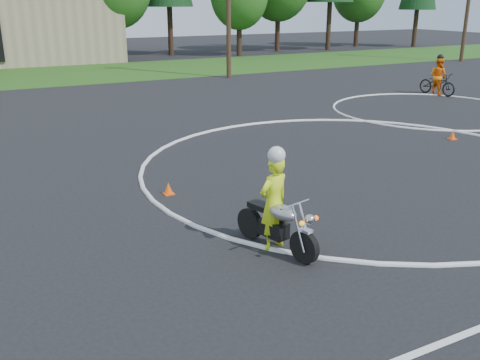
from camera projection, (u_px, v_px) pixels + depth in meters
name	position (u px, v px, depth m)	size (l,w,h in m)	color
ground	(441.00, 199.00, 12.47)	(120.00, 120.00, 0.00)	black
grass_strip	(120.00, 71.00, 35.12)	(120.00, 10.00, 0.02)	#1E4714
course_markings	(383.00, 145.00, 17.07)	(19.05, 19.05, 0.12)	silver
primary_motorcycle	(278.00, 224.00, 9.75)	(0.75, 1.99, 1.06)	black
rider_primary_grp	(274.00, 200.00, 9.72)	(0.73, 0.57, 1.97)	#CFEF19
rider_second_grp	(438.00, 81.00, 26.22)	(0.92, 2.10, 1.96)	black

